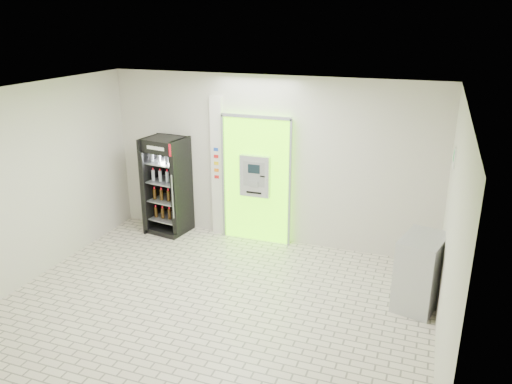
% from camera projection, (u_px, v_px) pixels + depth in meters
% --- Properties ---
extents(ground, '(6.00, 6.00, 0.00)m').
position_uv_depth(ground, '(213.00, 307.00, 7.11)').
color(ground, beige).
rests_on(ground, ground).
extents(room_shell, '(6.00, 6.00, 6.00)m').
position_uv_depth(room_shell, '(209.00, 184.00, 6.50)').
color(room_shell, beige).
rests_on(room_shell, ground).
extents(atm_assembly, '(1.30, 0.24, 2.33)m').
position_uv_depth(atm_assembly, '(257.00, 179.00, 8.93)').
color(atm_assembly, '#6EFA09').
rests_on(atm_assembly, ground).
extents(pillar, '(0.22, 0.11, 2.60)m').
position_uv_depth(pillar, '(218.00, 167.00, 9.17)').
color(pillar, silver).
rests_on(pillar, ground).
extents(beverage_cooler, '(0.78, 0.73, 1.84)m').
position_uv_depth(beverage_cooler, '(167.00, 187.00, 9.37)').
color(beverage_cooler, black).
rests_on(beverage_cooler, ground).
extents(steel_cabinet, '(0.72, 0.90, 1.06)m').
position_uv_depth(steel_cabinet, '(420.00, 272.00, 6.99)').
color(steel_cabinet, '#B0B2B8').
rests_on(steel_cabinet, ground).
extents(exit_sign, '(0.02, 0.22, 0.26)m').
position_uv_depth(exit_sign, '(454.00, 158.00, 6.69)').
color(exit_sign, white).
rests_on(exit_sign, room_shell).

